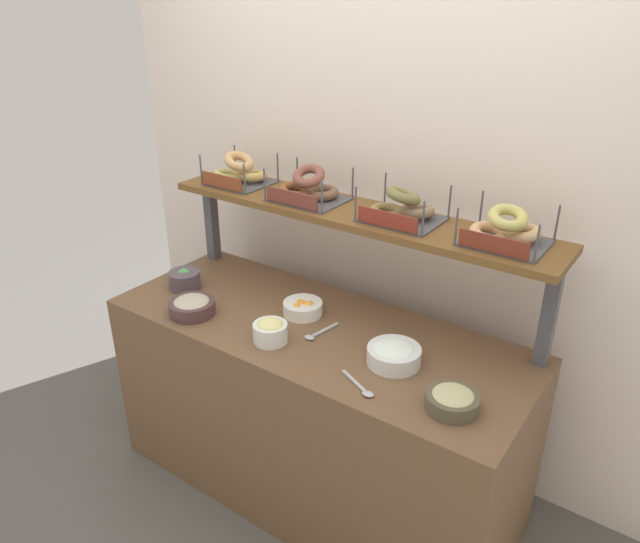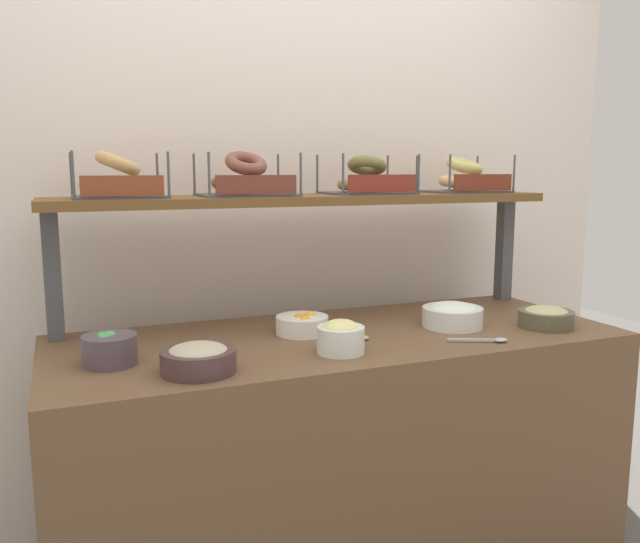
% 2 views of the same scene
% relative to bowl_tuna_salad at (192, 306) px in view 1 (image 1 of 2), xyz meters
% --- Properties ---
extents(ground_plane, '(8.00, 8.00, 0.00)m').
position_rel_bowl_tuna_salad_xyz_m(ground_plane, '(0.49, 0.21, -0.89)').
color(ground_plane, '#595651').
extents(back_wall, '(2.98, 0.06, 2.40)m').
position_rel_bowl_tuna_salad_xyz_m(back_wall, '(0.49, 0.76, 0.31)').
color(back_wall, white).
rests_on(back_wall, ground_plane).
extents(deli_counter, '(1.78, 0.70, 0.85)m').
position_rel_bowl_tuna_salad_xyz_m(deli_counter, '(0.49, 0.21, -0.46)').
color(deli_counter, brown).
rests_on(deli_counter, ground_plane).
extents(shelf_riser_left, '(0.05, 0.05, 0.40)m').
position_rel_bowl_tuna_salad_xyz_m(shelf_riser_left, '(-0.34, 0.48, 0.16)').
color(shelf_riser_left, '#4C4C51').
rests_on(shelf_riser_left, deli_counter).
extents(shelf_riser_right, '(0.05, 0.05, 0.40)m').
position_rel_bowl_tuna_salad_xyz_m(shelf_riser_right, '(1.32, 0.48, 0.16)').
color(shelf_riser_right, '#4C4C51').
rests_on(shelf_riser_right, deli_counter).
extents(upper_shelf, '(1.74, 0.32, 0.03)m').
position_rel_bowl_tuna_salad_xyz_m(upper_shelf, '(0.49, 0.48, 0.38)').
color(upper_shelf, brown).
rests_on(upper_shelf, shelf_riser_left).
extents(bowl_tuna_salad, '(0.20, 0.20, 0.08)m').
position_rel_bowl_tuna_salad_xyz_m(bowl_tuna_salad, '(0.00, 0.00, 0.00)').
color(bowl_tuna_salad, '#4B3334').
rests_on(bowl_tuna_salad, deli_counter).
extents(bowl_veggie_mix, '(0.14, 0.14, 0.09)m').
position_rel_bowl_tuna_salad_xyz_m(bowl_veggie_mix, '(-0.21, 0.15, 0.01)').
color(bowl_veggie_mix, '#52454F').
rests_on(bowl_veggie_mix, deli_counter).
extents(bowl_cream_cheese, '(0.20, 0.20, 0.08)m').
position_rel_bowl_tuna_salad_xyz_m(bowl_cream_cheese, '(0.88, 0.17, 0.00)').
color(bowl_cream_cheese, white).
rests_on(bowl_cream_cheese, deli_counter).
extents(bowl_egg_salad, '(0.14, 0.14, 0.10)m').
position_rel_bowl_tuna_salad_xyz_m(bowl_egg_salad, '(0.41, 0.02, 0.01)').
color(bowl_egg_salad, white).
rests_on(bowl_egg_salad, deli_counter).
extents(bowl_hummus, '(0.18, 0.18, 0.07)m').
position_rel_bowl_tuna_salad_xyz_m(bowl_hummus, '(1.17, 0.05, -0.00)').
color(bowl_hummus, brown).
rests_on(bowl_hummus, deli_counter).
extents(bowl_fruit_salad, '(0.17, 0.17, 0.07)m').
position_rel_bowl_tuna_salad_xyz_m(bowl_fruit_salad, '(0.39, 0.27, -0.01)').
color(bowl_fruit_salad, white).
rests_on(bowl_fruit_salad, deli_counter).
extents(serving_spoon_near_plate, '(0.17, 0.09, 0.01)m').
position_rel_bowl_tuna_salad_xyz_m(serving_spoon_near_plate, '(0.87, -0.04, -0.03)').
color(serving_spoon_near_plate, '#B7B7BC').
rests_on(serving_spoon_near_plate, deli_counter).
extents(serving_spoon_by_edge, '(0.06, 0.17, 0.01)m').
position_rel_bowl_tuna_salad_xyz_m(serving_spoon_by_edge, '(0.54, 0.16, -0.03)').
color(serving_spoon_by_edge, '#B7B7BC').
rests_on(serving_spoon_by_edge, deli_counter).
extents(bagel_basket_sesame, '(0.29, 0.26, 0.15)m').
position_rel_bowl_tuna_salad_xyz_m(bagel_basket_sesame, '(-0.14, 0.48, 0.44)').
color(bagel_basket_sesame, '#4C4C51').
rests_on(bagel_basket_sesame, upper_shelf).
extents(bagel_basket_cinnamon_raisin, '(0.31, 0.26, 0.15)m').
position_rel_bowl_tuna_salad_xyz_m(bagel_basket_cinnamon_raisin, '(0.27, 0.47, 0.44)').
color(bagel_basket_cinnamon_raisin, '#4C4C51').
rests_on(bagel_basket_cinnamon_raisin, upper_shelf).
extents(bagel_basket_poppy, '(0.30, 0.26, 0.14)m').
position_rel_bowl_tuna_salad_xyz_m(bagel_basket_poppy, '(0.71, 0.48, 0.44)').
color(bagel_basket_poppy, '#4C4C51').
rests_on(bagel_basket_poppy, upper_shelf).
extents(bagel_basket_plain, '(0.29, 0.25, 0.14)m').
position_rel_bowl_tuna_salad_xyz_m(bagel_basket_plain, '(1.13, 0.48, 0.44)').
color(bagel_basket_plain, '#4C4C51').
rests_on(bagel_basket_plain, upper_shelf).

